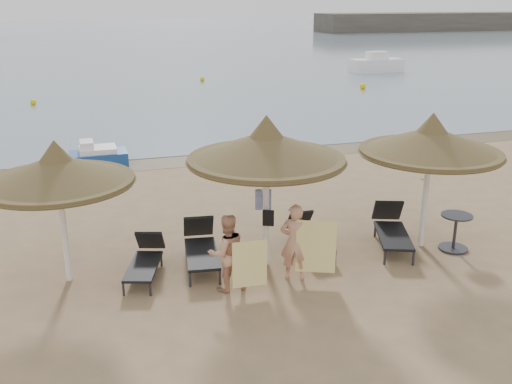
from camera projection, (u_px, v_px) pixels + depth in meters
ground at (289, 280)px, 11.47m from camera, size 160.00×160.00×0.00m
sea at (103, 37)px, 83.94m from camera, size 200.00×140.00×0.03m
wet_sand_strip at (197, 160)px, 19.98m from camera, size 200.00×1.60×0.01m
palapa_left at (57, 170)px, 10.72m from camera, size 2.91×2.91×2.89m
palapa_center at (266, 147)px, 11.34m from camera, size 3.24×3.24×3.21m
palapa_right at (431, 141)px, 12.28m from camera, size 3.10×3.10×3.08m
lounger_far_left at (145, 259)px, 11.61m from camera, size 1.04×1.78×0.76m
lounger_near_left at (201, 246)px, 12.09m from camera, size 0.90×2.02×0.88m
lounger_near_right at (308, 235)px, 12.77m from camera, size 0.57×1.70×0.76m
lounger_far_right at (392, 228)px, 12.99m from camera, size 1.30×2.09×0.89m
side_table at (455, 233)px, 12.73m from camera, size 0.69×0.69×0.83m
person_left at (227, 247)px, 10.82m from camera, size 0.88×0.62×1.79m
person_right at (295, 236)px, 11.22m from camera, size 1.00×0.85×1.85m
towel_left at (250, 264)px, 10.68m from camera, size 0.67×0.05×0.94m
towel_right at (316, 247)px, 11.14m from camera, size 0.73×0.32×1.10m
bag_patterned at (263, 200)px, 11.88m from camera, size 0.35×0.22×0.42m
bag_dark at (268, 218)px, 11.66m from camera, size 0.24×0.17×0.33m
pedal_boat at (98, 156)px, 19.20m from camera, size 1.91×1.15×0.88m
buoy_left at (33, 102)px, 30.10m from camera, size 0.31×0.31×0.31m
buoy_mid at (202, 79)px, 38.72m from camera, size 0.31×0.31×0.31m
buoy_right at (363, 86)px, 35.34m from camera, size 0.38×0.38×0.38m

